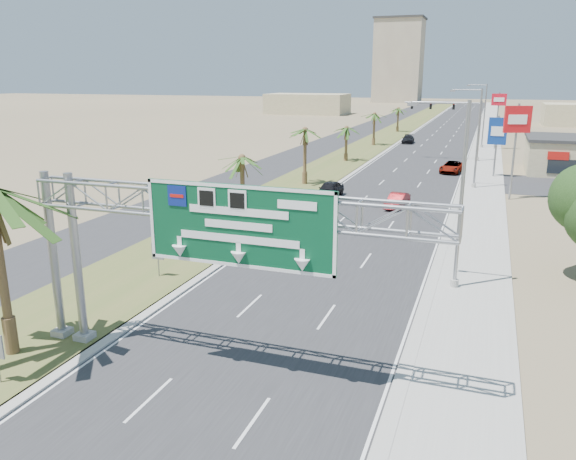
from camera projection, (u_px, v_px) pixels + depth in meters
The scene contains 24 objects.
road at pixel (445, 134), 112.88m from camera, with size 12.00×300.00×0.02m, color #28282B.
sidewalk_right at pixel (489, 135), 110.11m from camera, with size 4.00×300.00×0.10m, color #9E9B93.
median_grass at pixel (395, 132), 116.11m from camera, with size 7.00×300.00×0.12m, color #4F5D29.
opposing_road at pixel (362, 131), 118.39m from camera, with size 8.00×300.00×0.02m, color #28282B.
sign_gantry at pixel (205, 218), 20.73m from camera, with size 16.75×1.24×7.50m.
palm_row_b at pixel (242, 159), 43.82m from camera, with size 3.99×3.99×5.95m.
palm_row_c at pixel (305, 131), 58.15m from camera, with size 3.99×3.99×6.75m.
palm_row_d at pixel (347, 128), 74.83m from camera, with size 3.99×3.99×5.45m.
palm_row_e at pixel (375, 115), 91.91m from camera, with size 3.99×3.99×6.15m.
palm_row_f at pixel (398, 109), 114.72m from camera, with size 3.99×3.99×5.75m.
streetlight_near at pixel (457, 204), 29.35m from camera, with size 3.27×0.44×10.00m.
streetlight_mid at pixel (475, 142), 56.60m from camera, with size 3.27×0.44×10.00m.
streetlight_far at pixel (483, 118), 89.29m from camera, with size 3.27×0.44×10.00m.
signal_mast at pixel (464, 125), 75.39m from camera, with size 10.28×0.71×8.00m.
median_signback_b at pixel (158, 254), 31.70m from camera, with size 0.75×0.08×2.08m.
tower_distant at pixel (398, 61), 245.79m from camera, with size 20.00×16.00×35.00m, color tan.
building_distant_left at pixel (308, 104), 172.09m from camera, with size 24.00×14.00×6.00m, color tan.
car_left_lane at pixel (329, 190), 53.15m from camera, with size 1.79×4.45×1.51m, color black.
car_mid_lane at pixel (397, 201), 48.93m from camera, with size 1.35×3.87×1.28m, color maroon.
car_right_lane at pixel (452, 167), 66.84m from camera, with size 2.25×4.87×1.35m, color gray.
car_far at pixel (408, 139), 96.63m from camera, with size 1.91×4.70×1.36m, color black.
pole_sign_red_near at pixel (517, 125), 50.74m from camera, with size 2.37×1.04×8.79m.
pole_sign_blue at pixel (497, 133), 62.88m from camera, with size 2.01×0.45×6.91m.
pole_sign_red_far at pixel (499, 104), 86.82m from camera, with size 2.21×0.41×8.77m.
Camera 1 is at (8.60, -7.98, 11.13)m, focal length 35.00 mm.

